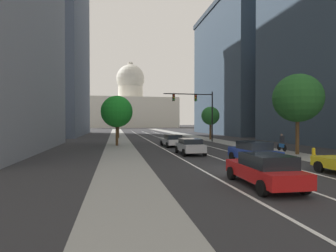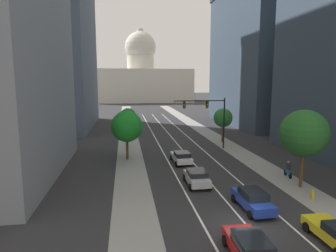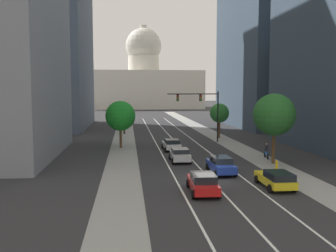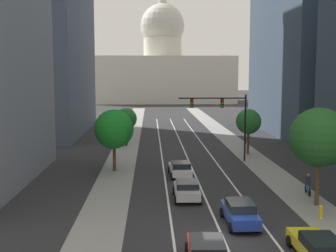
% 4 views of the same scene
% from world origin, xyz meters
% --- Properties ---
extents(ground_plane, '(400.00, 400.00, 0.00)m').
position_xyz_m(ground_plane, '(0.00, 40.00, 0.00)').
color(ground_plane, '#2B2B2D').
extents(sidewalk_left, '(3.33, 130.00, 0.01)m').
position_xyz_m(sidewalk_left, '(-7.48, 35.00, 0.01)').
color(sidewalk_left, gray).
rests_on(sidewalk_left, ground).
extents(sidewalk_right, '(3.33, 130.00, 0.01)m').
position_xyz_m(sidewalk_right, '(7.48, 35.00, 0.01)').
color(sidewalk_right, gray).
rests_on(sidewalk_right, ground).
extents(lane_stripe_left, '(0.16, 90.00, 0.01)m').
position_xyz_m(lane_stripe_left, '(-2.91, 25.00, 0.01)').
color(lane_stripe_left, white).
rests_on(lane_stripe_left, ground).
extents(lane_stripe_center, '(0.16, 90.00, 0.01)m').
position_xyz_m(lane_stripe_center, '(0.00, 25.00, 0.01)').
color(lane_stripe_center, white).
rests_on(lane_stripe_center, ground).
extents(lane_stripe_right, '(0.16, 90.00, 0.01)m').
position_xyz_m(lane_stripe_right, '(2.91, 25.00, 0.01)').
color(lane_stripe_right, white).
rests_on(lane_stripe_right, ground).
extents(office_tower_far_right, '(16.20, 30.51, 31.21)m').
position_xyz_m(office_tower_far_right, '(22.76, 46.37, 15.64)').
color(office_tower_far_right, '#334251').
rests_on(office_tower_far_right, ground).
extents(capitol_building, '(47.40, 26.07, 34.51)m').
position_xyz_m(capitol_building, '(0.00, 128.93, 10.79)').
color(capitol_building, beige).
rests_on(capitol_building, ground).
extents(car_blue, '(2.02, 4.52, 1.54)m').
position_xyz_m(car_blue, '(1.46, 2.51, 0.80)').
color(car_blue, '#1E389E').
rests_on(car_blue, ground).
extents(car_silver, '(2.05, 4.02, 1.42)m').
position_xyz_m(car_silver, '(-1.46, 8.38, 0.76)').
color(car_silver, '#B2B5BA').
rests_on(car_silver, ground).
extents(car_yellow, '(2.09, 4.42, 1.40)m').
position_xyz_m(car_yellow, '(4.36, -3.03, 0.74)').
color(car_yellow, yellow).
rests_on(car_yellow, ground).
extents(car_white, '(2.19, 4.47, 1.43)m').
position_xyz_m(car_white, '(-1.45, 16.08, 0.75)').
color(car_white, silver).
rests_on(car_white, ground).
extents(traffic_signal_mast, '(7.43, 0.39, 7.37)m').
position_xyz_m(traffic_signal_mast, '(3.91, 23.01, 5.32)').
color(traffic_signal_mast, black).
rests_on(traffic_signal_mast, ground).
extents(fire_hydrant, '(0.26, 0.35, 0.91)m').
position_xyz_m(fire_hydrant, '(7.10, 3.52, 0.46)').
color(fire_hydrant, yellow).
rests_on(fire_hydrant, ground).
extents(cyclist, '(0.38, 1.70, 1.72)m').
position_xyz_m(cyclist, '(8.27, 9.26, 0.85)').
color(cyclist, black).
rests_on(cyclist, ground).
extents(street_tree_near_left, '(3.89, 3.89, 6.13)m').
position_xyz_m(street_tree_near_left, '(-7.82, 18.76, 4.17)').
color(street_tree_near_left, '#51381E').
rests_on(street_tree_near_left, ground).
extents(street_tree_mid_left, '(2.88, 2.88, 5.08)m').
position_xyz_m(street_tree_mid_left, '(-7.47, 34.30, 3.61)').
color(street_tree_mid_left, '#51381E').
rests_on(street_tree_mid_left, ground).
extents(street_tree_near_right, '(3.02, 3.02, 5.45)m').
position_xyz_m(street_tree_near_right, '(7.46, 27.43, 3.91)').
color(street_tree_near_right, '#51381E').
rests_on(street_tree_near_right, ground).
extents(street_tree_far_right, '(4.29, 4.29, 7.18)m').
position_xyz_m(street_tree_far_right, '(7.95, 6.54, 5.01)').
color(street_tree_far_right, '#51381E').
rests_on(street_tree_far_right, ground).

